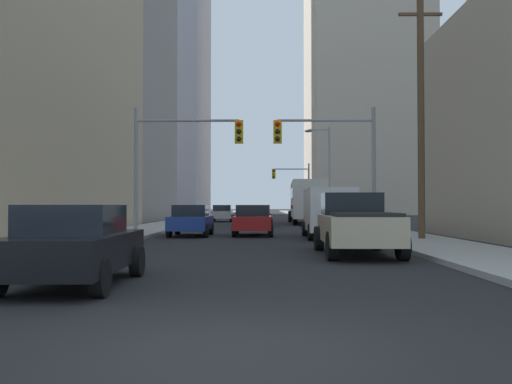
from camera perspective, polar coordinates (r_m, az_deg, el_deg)
The scene contains 19 objects.
ground_plane at distance 5.91m, azimuth -2.39°, elevation -16.21°, with size 400.00×400.00×0.00m, color black.
sidewalk_left at distance 56.14m, azimuth -6.50°, elevation -2.82°, with size 3.39×160.00×0.15m, color #9E9E99.
sidewalk_right at distance 56.08m, azimuth 6.93°, elevation -2.82°, with size 3.39×160.00×0.15m, color #9E9E99.
city_bus at distance 45.59m, azimuth 5.28°, elevation -0.83°, with size 2.95×11.59×3.40m.
pickup_truck_beige at distance 17.16m, azimuth 10.24°, elevation -3.28°, with size 2.20×5.47×1.90m.
cargo_van_white at distance 25.43m, azimuth 7.50°, elevation -1.86°, with size 2.16×5.26×2.26m.
sedan_black at distance 10.93m, azimuth -18.21°, elevation -5.19°, with size 1.95×4.25×1.52m.
sedan_red at distance 27.38m, azimuth -0.32°, elevation -2.91°, with size 1.95×4.23×1.52m.
sedan_blue at distance 27.17m, azimuth -6.72°, elevation -2.91°, with size 1.95×4.21×1.52m.
sedan_maroon at distance 37.88m, azimuth 0.21°, elevation -2.48°, with size 1.95×4.21×1.52m.
sedan_silver at distance 50.42m, azimuth -3.49°, elevation -2.20°, with size 1.95×4.21×1.52m.
traffic_signal_near_left at distance 25.60m, azimuth -7.51°, elevation 4.45°, with size 5.02×0.44×6.00m.
traffic_signal_near_right at distance 25.55m, azimuth 7.60°, elevation 4.43°, with size 4.68×0.44×6.00m.
traffic_signal_far_right at distance 59.55m, azimuth 3.81°, elevation 1.09°, with size 4.06×0.44×6.00m.
utility_pole_right at distance 24.01m, azimuth 16.66°, elevation 8.72°, with size 2.20×0.28×10.81m.
street_lamp_right at distance 42.66m, azimuth 7.22°, elevation 2.66°, with size 1.98×0.32×7.50m.
building_left_mid_office at distance 58.68m, azimuth -17.55°, elevation 11.59°, with size 15.78×21.27×29.19m, color gray.
building_left_far_tower at distance 100.06m, azimuth -10.99°, elevation 15.84°, with size 19.12×23.97×62.10m, color #93939E.
building_right_far_highrise at distance 98.84m, azimuth 11.00°, elevation 14.33°, with size 18.40×23.92×56.39m, color #B7A893.
Camera 1 is at (0.29, -5.71, 1.52)m, focal length 38.73 mm.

